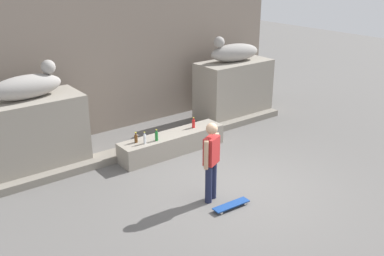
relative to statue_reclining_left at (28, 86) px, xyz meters
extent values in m
plane|color=#605E5B|center=(3.02, -3.36, -2.01)|extent=(40.00, 40.00, 0.00)
cube|color=gray|center=(3.02, 1.51, 1.20)|extent=(10.62, 0.60, 6.42)
cube|color=gray|center=(-0.04, 0.00, -1.15)|extent=(2.29, 1.13, 1.73)
cube|color=gray|center=(6.07, 0.00, -1.15)|extent=(2.29, 1.13, 1.73)
ellipsoid|color=#9B9791|center=(-0.04, 0.00, -0.02)|extent=(1.64, 0.68, 0.52)
sphere|color=#9B9791|center=(0.51, 0.04, 0.33)|extent=(0.32, 0.32, 0.32)
ellipsoid|color=#9B9791|center=(6.07, 0.00, -0.02)|extent=(1.67, 0.80, 0.52)
sphere|color=#9B9791|center=(5.53, 0.08, 0.33)|extent=(0.32, 0.32, 0.32)
cube|color=gray|center=(3.02, -1.12, -1.76)|extent=(2.85, 0.62, 0.51)
cylinder|color=#1E233F|center=(2.21, -3.55, -1.60)|extent=(0.14, 0.14, 0.82)
cylinder|color=#1E233F|center=(2.39, -3.46, -1.60)|extent=(0.14, 0.14, 0.82)
cube|color=#B22626|center=(2.30, -3.51, -0.91)|extent=(0.41, 0.33, 0.56)
sphere|color=tan|center=(2.30, -3.51, -0.46)|extent=(0.23, 0.23, 0.23)
cylinder|color=tan|center=(2.09, -3.60, -0.92)|extent=(0.09, 0.09, 0.58)
cylinder|color=tan|center=(2.51, -3.41, -0.92)|extent=(0.09, 0.09, 0.58)
cube|color=navy|center=(2.42, -3.99, -1.95)|extent=(0.81, 0.24, 0.02)
cylinder|color=white|center=(2.73, -3.94, -1.99)|extent=(0.06, 0.03, 0.06)
cylinder|color=white|center=(2.72, -4.08, -1.99)|extent=(0.06, 0.03, 0.06)
cylinder|color=white|center=(2.13, -3.91, -1.99)|extent=(0.06, 0.03, 0.06)
cylinder|color=white|center=(2.12, -4.05, -1.99)|extent=(0.06, 0.03, 0.06)
cylinder|color=#593314|center=(2.02, -1.05, -1.42)|extent=(0.08, 0.08, 0.18)
cylinder|color=#593314|center=(2.02, -1.05, -1.29)|extent=(0.04, 0.04, 0.06)
cylinder|color=yellow|center=(2.02, -1.05, -1.26)|extent=(0.04, 0.04, 0.01)
cylinder|color=silver|center=(2.15, -1.23, -1.40)|extent=(0.07, 0.07, 0.22)
cylinder|color=silver|center=(2.15, -1.23, -1.25)|extent=(0.03, 0.03, 0.06)
cylinder|color=yellow|center=(2.15, -1.23, -1.22)|extent=(0.04, 0.04, 0.01)
cylinder|color=red|center=(3.71, -1.10, -1.40)|extent=(0.08, 0.08, 0.21)
cylinder|color=red|center=(3.71, -1.10, -1.27)|extent=(0.04, 0.04, 0.06)
cylinder|color=yellow|center=(3.71, -1.10, -1.23)|extent=(0.04, 0.04, 0.01)
cylinder|color=#1E722D|center=(2.47, -1.25, -1.40)|extent=(0.08, 0.08, 0.21)
cylinder|color=#1E722D|center=(2.47, -1.25, -1.27)|extent=(0.03, 0.03, 0.06)
cylinder|color=yellow|center=(2.47, -1.25, -1.23)|extent=(0.04, 0.04, 0.01)
cube|color=gray|center=(3.02, -0.59, -1.93)|extent=(8.40, 0.50, 0.18)
camera|label=1|loc=(-2.72, -9.48, 2.59)|focal=41.00mm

